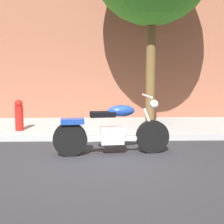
# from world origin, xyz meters

# --- Properties ---
(ground_plane) EXTENTS (60.00, 60.00, 0.00)m
(ground_plane) POSITION_xyz_m (0.00, 0.00, 0.00)
(ground_plane) COLOR #28282D
(sidewalk) EXTENTS (20.21, 2.67, 0.14)m
(sidewalk) POSITION_xyz_m (0.00, 3.05, 0.07)
(sidewalk) COLOR #9B9B9B
(sidewalk) RESTS_ON ground
(motorcycle) EXTENTS (2.27, 0.70, 1.15)m
(motorcycle) POSITION_xyz_m (0.26, 0.57, 0.46)
(motorcycle) COLOR black
(motorcycle) RESTS_ON ground
(fire_hydrant) EXTENTS (0.20, 0.20, 0.91)m
(fire_hydrant) POSITION_xyz_m (-1.97, 2.33, 0.46)
(fire_hydrant) COLOR red
(fire_hydrant) RESTS_ON ground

